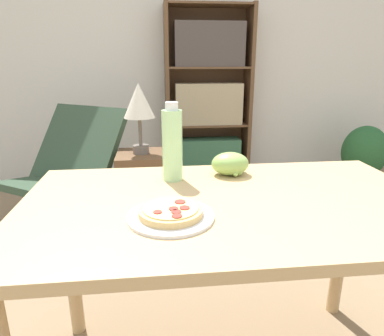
# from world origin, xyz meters

# --- Properties ---
(wall_back) EXTENTS (8.00, 0.05, 2.60)m
(wall_back) POSITION_xyz_m (0.00, 2.62, 1.30)
(wall_back) COLOR silver
(wall_back) RESTS_ON ground_plane
(dining_table) EXTENTS (1.38, 0.79, 0.77)m
(dining_table) POSITION_xyz_m (0.01, 0.01, 0.67)
(dining_table) COLOR tan
(dining_table) RESTS_ON ground_plane
(pizza_on_plate) EXTENTS (0.26, 0.26, 0.04)m
(pizza_on_plate) POSITION_xyz_m (-0.19, -0.10, 0.79)
(pizza_on_plate) COLOR white
(pizza_on_plate) RESTS_ON dining_table
(grape_bunch) EXTENTS (0.15, 0.12, 0.09)m
(grape_bunch) POSITION_xyz_m (0.07, 0.27, 0.82)
(grape_bunch) COLOR #93BC5B
(grape_bunch) RESTS_ON dining_table
(drink_bottle) EXTENTS (0.08, 0.08, 0.30)m
(drink_bottle) POSITION_xyz_m (-0.16, 0.24, 0.91)
(drink_bottle) COLOR #B7EAA3
(drink_bottle) RESTS_ON dining_table
(lounge_chair_near) EXTENTS (0.95, 1.01, 0.88)m
(lounge_chair_near) POSITION_xyz_m (-0.89, 1.43, 0.29)
(lounge_chair_near) COLOR black
(lounge_chair_near) RESTS_ON ground_plane
(bookshelf) EXTENTS (0.86, 0.30, 1.73)m
(bookshelf) POSITION_xyz_m (0.31, 2.45, 0.82)
(bookshelf) COLOR brown
(bookshelf) RESTS_ON ground_plane
(side_table) EXTENTS (0.34, 0.34, 0.60)m
(side_table) POSITION_xyz_m (-0.33, 1.30, 0.30)
(side_table) COLOR brown
(side_table) RESTS_ON ground_plane
(table_lamp) EXTENTS (0.21, 0.21, 0.48)m
(table_lamp) POSITION_xyz_m (-0.33, 1.30, 0.94)
(table_lamp) COLOR #665B51
(table_lamp) RESTS_ON side_table
(potted_plant_floor) EXTENTS (0.45, 0.39, 0.60)m
(potted_plant_floor) POSITION_xyz_m (1.85, 2.09, 0.31)
(potted_plant_floor) COLOR #8E5B42
(potted_plant_floor) RESTS_ON ground_plane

